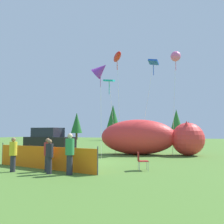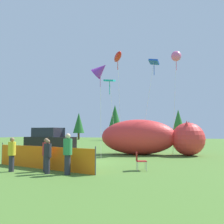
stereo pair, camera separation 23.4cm
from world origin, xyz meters
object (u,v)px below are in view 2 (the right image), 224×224
spectator_in_red_shirt (46,153)px  spectator_in_black_shirt (48,155)px  kite_pink_octopus (176,56)px  kite_teal_diamond (110,82)px  kite_red_lizard (118,57)px  spectator_in_grey_shirt (12,153)px  spectator_in_yellow_shirt (68,152)px  inflatable_cat (149,138)px  folding_chair (139,160)px  kite_purple_delta (100,70)px  kite_blue_box (154,64)px  parked_car (50,142)px

spectator_in_red_shirt → spectator_in_black_shirt: bearing=-45.8°
kite_pink_octopus → kite_teal_diamond: (-5.75, -2.02, -2.24)m
kite_red_lizard → kite_teal_diamond: (-0.04, -1.87, -2.84)m
spectator_in_grey_shirt → kite_red_lizard: bearing=89.9°
spectator_in_yellow_shirt → spectator_in_grey_shirt: 2.99m
inflatable_cat → spectator_in_black_shirt: (-1.75, -11.08, -0.50)m
spectator_in_yellow_shirt → kite_teal_diamond: 12.73m
folding_chair → kite_teal_diamond: kite_teal_diamond is taller
kite_purple_delta → kite_blue_box: size_ratio=0.83×
inflatable_cat → kite_teal_diamond: 6.40m
spectator_in_black_shirt → parked_car: bearing=127.5°
spectator_in_red_shirt → spectator_in_grey_shirt: bearing=-152.5°
inflatable_cat → spectator_in_red_shirt: inflatable_cat is taller
spectator_in_yellow_shirt → spectator_in_black_shirt: spectator_in_yellow_shirt is taller
kite_red_lizard → kite_blue_box: 3.70m
parked_car → kite_red_lizard: 10.78m
spectator_in_yellow_shirt → spectator_in_red_shirt: bearing=167.4°
spectator_in_red_shirt → kite_red_lizard: 15.28m
kite_pink_octopus → spectator_in_black_shirt: bearing=-105.7°
parked_car → kite_pink_octopus: (9.40, 5.97, 7.70)m
parked_car → spectator_in_yellow_shirt: 9.72m
parked_car → folding_chair: (9.23, -4.68, -0.55)m
spectator_in_black_shirt → kite_red_lizard: bearing=98.5°
spectator_in_grey_shirt → kite_purple_delta: size_ratio=0.23×
kite_red_lizard → kite_teal_diamond: kite_red_lizard is taller
folding_chair → inflatable_cat: 8.64m
kite_purple_delta → spectator_in_red_shirt: bearing=-87.2°
folding_chair → kite_red_lizard: bearing=92.4°
spectator_in_yellow_shirt → spectator_in_grey_shirt: size_ratio=1.12×
spectator_in_grey_shirt → spectator_in_red_shirt: bearing=27.5°
kite_purple_delta → kite_teal_diamond: (-1.14, 4.17, -0.04)m
inflatable_cat → kite_blue_box: size_ratio=0.98×
spectator_in_yellow_shirt → kite_blue_box: size_ratio=0.21×
spectator_in_red_shirt → kite_pink_octopus: (4.29, 12.77, 7.91)m
kite_purple_delta → kite_red_lizard: bearing=100.4°
spectator_in_red_shirt → kite_red_lizard: bearing=96.5°
inflatable_cat → spectator_in_black_shirt: size_ratio=5.52×
parked_car → kite_teal_diamond: bearing=48.8°
spectator_in_red_shirt → kite_teal_diamond: 12.24m
folding_chair → kite_teal_diamond: bearing=97.4°
inflatable_cat → kite_pink_octopus: size_ratio=0.94×
spectator_in_grey_shirt → kite_purple_delta: (1.13, 7.34, 5.69)m
kite_red_lizard → folding_chair: bearing=-62.2°
parked_car → spectator_in_black_shirt: bearing=-51.0°
kite_teal_diamond → spectator_in_red_shirt: bearing=-82.2°
parked_car → kite_pink_octopus: 13.53m
folding_chair → kite_purple_delta: 8.73m
kite_purple_delta → inflatable_cat: bearing=56.5°
parked_car → kite_teal_diamond: size_ratio=0.61×
folding_chair → kite_pink_octopus: bearing=63.6°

